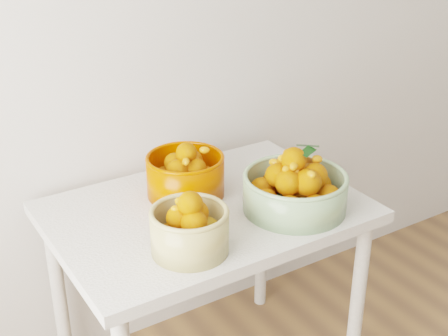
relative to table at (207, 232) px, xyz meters
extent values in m
cube|color=silver|center=(0.00, 0.00, 0.08)|extent=(1.00, 0.70, 0.04)
cylinder|color=silver|center=(0.44, -0.29, -0.30)|extent=(0.05, 0.05, 0.71)
cylinder|color=silver|center=(-0.44, 0.29, -0.30)|extent=(0.05, 0.05, 0.71)
cylinder|color=silver|center=(0.44, 0.29, -0.30)|extent=(0.05, 0.05, 0.71)
cylinder|color=tan|center=(-0.17, -0.20, 0.16)|extent=(0.29, 0.29, 0.13)
torus|color=tan|center=(-0.17, -0.20, 0.22)|extent=(0.29, 0.29, 0.02)
sphere|color=#D1660C|center=(-0.12, -0.20, 0.15)|extent=(0.08, 0.08, 0.08)
sphere|color=#D1660C|center=(-0.15, -0.15, 0.15)|extent=(0.07, 0.07, 0.07)
sphere|color=orange|center=(-0.22, -0.17, 0.15)|extent=(0.07, 0.07, 0.07)
sphere|color=orange|center=(-0.22, -0.23, 0.15)|extent=(0.08, 0.08, 0.08)
sphere|color=orange|center=(-0.16, -0.26, 0.15)|extent=(0.07, 0.07, 0.07)
sphere|color=orange|center=(-0.17, -0.20, 0.15)|extent=(0.07, 0.07, 0.07)
sphere|color=orange|center=(-0.15, -0.19, 0.21)|extent=(0.08, 0.08, 0.08)
sphere|color=orange|center=(-0.20, -0.18, 0.21)|extent=(0.07, 0.07, 0.07)
sphere|color=orange|center=(-0.18, -0.23, 0.21)|extent=(0.08, 0.08, 0.08)
sphere|color=orange|center=(-0.17, -0.21, 0.25)|extent=(0.07, 0.07, 0.07)
ellipsoid|color=orange|center=(-0.20, -0.18, 0.23)|extent=(0.05, 0.04, 0.04)
ellipsoid|color=orange|center=(-0.18, -0.15, 0.23)|extent=(0.03, 0.04, 0.03)
ellipsoid|color=orange|center=(-0.19, -0.21, 0.25)|extent=(0.05, 0.04, 0.03)
cylinder|color=#8CAF7F|center=(0.23, -0.16, 0.15)|extent=(0.43, 0.43, 0.12)
torus|color=#8CAF7F|center=(0.23, -0.16, 0.21)|extent=(0.44, 0.44, 0.02)
sphere|color=orange|center=(0.34, -0.16, 0.15)|extent=(0.08, 0.08, 0.08)
sphere|color=orange|center=(0.31, -0.08, 0.15)|extent=(0.09, 0.09, 0.09)
sphere|color=orange|center=(0.23, -0.06, 0.15)|extent=(0.08, 0.08, 0.08)
sphere|color=orange|center=(0.16, -0.09, 0.15)|extent=(0.08, 0.08, 0.08)
sphere|color=orange|center=(0.13, -0.16, 0.15)|extent=(0.08, 0.08, 0.08)
sphere|color=orange|center=(0.16, -0.24, 0.15)|extent=(0.09, 0.09, 0.09)
sphere|color=orange|center=(0.23, -0.27, 0.15)|extent=(0.08, 0.08, 0.08)
sphere|color=orange|center=(0.31, -0.24, 0.15)|extent=(0.08, 0.08, 0.08)
sphere|color=orange|center=(0.23, -0.16, 0.15)|extent=(0.08, 0.08, 0.08)
sphere|color=orange|center=(0.29, -0.14, 0.22)|extent=(0.08, 0.08, 0.08)
sphere|color=orange|center=(0.24, -0.10, 0.22)|extent=(0.08, 0.08, 0.08)
sphere|color=orange|center=(0.19, -0.13, 0.22)|extent=(0.08, 0.08, 0.08)
sphere|color=orange|center=(0.18, -0.19, 0.22)|extent=(0.08, 0.08, 0.08)
sphere|color=orange|center=(0.23, -0.22, 0.22)|extent=(0.09, 0.09, 0.09)
sphere|color=orange|center=(0.28, -0.20, 0.22)|extent=(0.09, 0.09, 0.09)
sphere|color=orange|center=(0.23, -0.16, 0.27)|extent=(0.08, 0.08, 0.08)
ellipsoid|color=orange|center=(0.19, -0.18, 0.26)|extent=(0.05, 0.04, 0.04)
ellipsoid|color=orange|center=(0.20, -0.19, 0.27)|extent=(0.05, 0.05, 0.03)
ellipsoid|color=orange|center=(0.21, -0.08, 0.24)|extent=(0.05, 0.05, 0.04)
ellipsoid|color=orange|center=(0.25, -0.09, 0.26)|extent=(0.04, 0.04, 0.03)
ellipsoid|color=orange|center=(0.22, -0.17, 0.25)|extent=(0.05, 0.04, 0.04)
ellipsoid|color=orange|center=(0.23, -0.15, 0.28)|extent=(0.04, 0.05, 0.04)
ellipsoid|color=orange|center=(0.24, -0.10, 0.24)|extent=(0.04, 0.05, 0.04)
ellipsoid|color=orange|center=(0.23, -0.24, 0.25)|extent=(0.04, 0.05, 0.04)
ellipsoid|color=orange|center=(0.26, -0.17, 0.24)|extent=(0.05, 0.04, 0.04)
ellipsoid|color=orange|center=(0.24, -0.10, 0.27)|extent=(0.04, 0.05, 0.04)
ellipsoid|color=orange|center=(0.26, -0.15, 0.26)|extent=(0.05, 0.05, 0.04)
ellipsoid|color=orange|center=(0.22, -0.12, 0.26)|extent=(0.04, 0.05, 0.04)
ellipsoid|color=orange|center=(0.31, -0.18, 0.26)|extent=(0.05, 0.03, 0.04)
ellipsoid|color=orange|center=(0.21, -0.19, 0.24)|extent=(0.05, 0.05, 0.04)
cylinder|color=#BF3A00|center=(-0.01, 0.11, 0.16)|extent=(0.29, 0.29, 0.14)
torus|color=#BF3A00|center=(-0.01, 0.11, 0.23)|extent=(0.29, 0.29, 0.01)
sphere|color=orange|center=(0.07, 0.11, 0.14)|extent=(0.07, 0.07, 0.07)
sphere|color=orange|center=(0.03, 0.18, 0.14)|extent=(0.07, 0.07, 0.07)
sphere|color=orange|center=(-0.06, 0.18, 0.14)|extent=(0.08, 0.08, 0.08)
sphere|color=orange|center=(-0.09, 0.11, 0.14)|extent=(0.08, 0.08, 0.08)
sphere|color=orange|center=(-0.05, 0.05, 0.14)|extent=(0.07, 0.07, 0.07)
sphere|color=orange|center=(0.03, 0.05, 0.14)|extent=(0.07, 0.07, 0.07)
sphere|color=orange|center=(-0.01, 0.11, 0.14)|extent=(0.07, 0.07, 0.07)
sphere|color=orange|center=(0.03, 0.14, 0.20)|extent=(0.08, 0.08, 0.08)
sphere|color=orange|center=(-0.03, 0.15, 0.20)|extent=(0.07, 0.07, 0.07)
sphere|color=orange|center=(-0.05, 0.10, 0.20)|extent=(0.08, 0.08, 0.08)
sphere|color=orange|center=(0.01, 0.08, 0.20)|extent=(0.07, 0.07, 0.07)
sphere|color=orange|center=(-0.01, 0.11, 0.25)|extent=(0.07, 0.07, 0.07)
ellipsoid|color=orange|center=(0.05, 0.09, 0.26)|extent=(0.05, 0.04, 0.03)
ellipsoid|color=orange|center=(-0.04, 0.06, 0.24)|extent=(0.04, 0.04, 0.03)
ellipsoid|color=orange|center=(-0.01, 0.12, 0.24)|extent=(0.04, 0.04, 0.03)
ellipsoid|color=orange|center=(-0.04, 0.09, 0.23)|extent=(0.04, 0.05, 0.03)
ellipsoid|color=orange|center=(-0.01, 0.10, 0.22)|extent=(0.03, 0.04, 0.03)
ellipsoid|color=orange|center=(-0.01, 0.09, 0.22)|extent=(0.03, 0.04, 0.04)
ellipsoid|color=orange|center=(0.01, 0.10, 0.23)|extent=(0.04, 0.04, 0.03)
camera|label=1|loc=(-0.90, -1.54, 1.09)|focal=50.00mm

